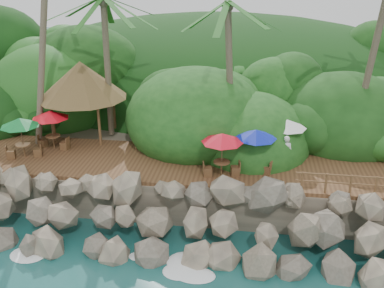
# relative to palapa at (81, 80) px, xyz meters

# --- Properties ---
(ground) EXTENTS (140.00, 140.00, 0.00)m
(ground) POSITION_rel_palapa_xyz_m (7.05, -9.11, -5.79)
(ground) COLOR #19514F
(ground) RESTS_ON ground
(land_base) EXTENTS (32.00, 25.20, 2.10)m
(land_base) POSITION_rel_palapa_xyz_m (7.05, 6.89, -4.74)
(land_base) COLOR gray
(land_base) RESTS_ON ground
(jungle_hill) EXTENTS (44.80, 28.00, 15.40)m
(jungle_hill) POSITION_rel_palapa_xyz_m (7.05, 14.39, -5.79)
(jungle_hill) COLOR #143811
(jungle_hill) RESTS_ON ground
(seawall) EXTENTS (29.00, 4.00, 2.30)m
(seawall) POSITION_rel_palapa_xyz_m (7.05, -7.11, -4.64)
(seawall) COLOR gray
(seawall) RESTS_ON ground
(terrace) EXTENTS (26.00, 5.00, 0.20)m
(terrace) POSITION_rel_palapa_xyz_m (7.05, -3.11, -3.59)
(terrace) COLOR brown
(terrace) RESTS_ON land_base
(jungle_foliage) EXTENTS (44.00, 16.00, 12.00)m
(jungle_foliage) POSITION_rel_palapa_xyz_m (7.05, 5.89, -5.79)
(jungle_foliage) COLOR #143811
(jungle_foliage) RESTS_ON ground
(foam_line) EXTENTS (25.20, 0.80, 0.06)m
(foam_line) POSITION_rel_palapa_xyz_m (7.05, -8.81, -5.76)
(foam_line) COLOR white
(foam_line) RESTS_ON ground
(palapa) EXTENTS (5.29, 5.29, 4.60)m
(palapa) POSITION_rel_palapa_xyz_m (0.00, 0.00, 0.00)
(palapa) COLOR brown
(palapa) RESTS_ON ground
(dining_clusters) EXTENTS (25.69, 5.29, 2.26)m
(dining_clusters) POSITION_rel_palapa_xyz_m (5.94, -3.01, -1.61)
(dining_clusters) COLOR brown
(dining_clusters) RESTS_ON terrace
(waiter) EXTENTS (0.71, 0.53, 1.79)m
(waiter) POSITION_rel_palapa_xyz_m (11.90, -2.99, -2.60)
(waiter) COLOR silver
(waiter) RESTS_ON terrace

